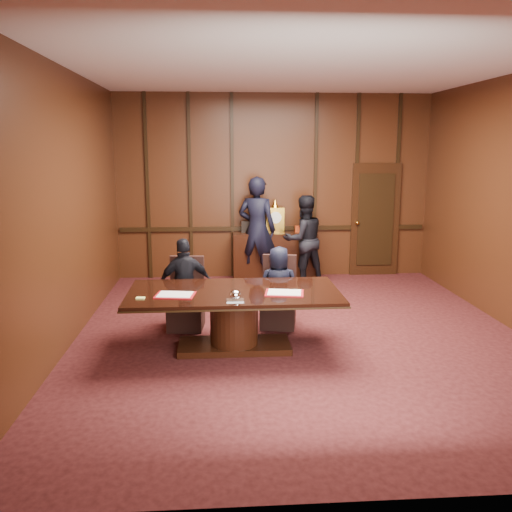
% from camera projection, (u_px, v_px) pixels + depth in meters
% --- Properties ---
extents(room, '(7.00, 7.04, 3.50)m').
position_uv_depth(room, '(305.00, 207.00, 7.12)').
color(room, black).
rests_on(room, ground).
extents(sideboard, '(1.60, 0.45, 1.54)m').
position_uv_depth(sideboard, '(275.00, 254.00, 10.42)').
color(sideboard, black).
rests_on(sideboard, ground).
extents(conference_table, '(2.62, 1.32, 0.76)m').
position_uv_depth(conference_table, '(234.00, 310.00, 6.74)').
color(conference_table, black).
rests_on(conference_table, ground).
extents(folder_left, '(0.50, 0.39, 0.02)m').
position_uv_depth(folder_left, '(175.00, 295.00, 6.47)').
color(folder_left, '#A30F15').
rests_on(folder_left, conference_table).
extents(folder_right, '(0.51, 0.40, 0.02)m').
position_uv_depth(folder_right, '(284.00, 293.00, 6.56)').
color(folder_right, '#A30F15').
rests_on(folder_right, conference_table).
extents(inkstand, '(0.20, 0.14, 0.12)m').
position_uv_depth(inkstand, '(235.00, 296.00, 6.24)').
color(inkstand, white).
rests_on(inkstand, conference_table).
extents(notepad, '(0.10, 0.08, 0.01)m').
position_uv_depth(notepad, '(140.00, 298.00, 6.34)').
color(notepad, '#F6F879').
rests_on(notepad, conference_table).
extents(chair_left, '(0.52, 0.52, 0.99)m').
position_uv_depth(chair_left, '(186.00, 307.00, 7.60)').
color(chair_left, black).
rests_on(chair_left, ground).
extents(chair_right, '(0.56, 0.56, 0.99)m').
position_uv_depth(chair_right, '(278.00, 306.00, 7.69)').
color(chair_right, black).
rests_on(chair_right, ground).
extents(signatory_left, '(0.81, 0.48, 1.29)m').
position_uv_depth(signatory_left, '(185.00, 285.00, 7.45)').
color(signatory_left, black).
rests_on(signatory_left, ground).
extents(signatory_right, '(0.59, 0.41, 1.16)m').
position_uv_depth(signatory_right, '(279.00, 287.00, 7.55)').
color(signatory_right, black).
rests_on(signatory_right, ground).
extents(witness_left, '(0.85, 0.71, 1.98)m').
position_uv_depth(witness_left, '(257.00, 229.00, 10.14)').
color(witness_left, black).
rests_on(witness_left, ground).
extents(witness_right, '(0.94, 0.83, 1.64)m').
position_uv_depth(witness_right, '(304.00, 240.00, 10.02)').
color(witness_right, black).
rests_on(witness_right, ground).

